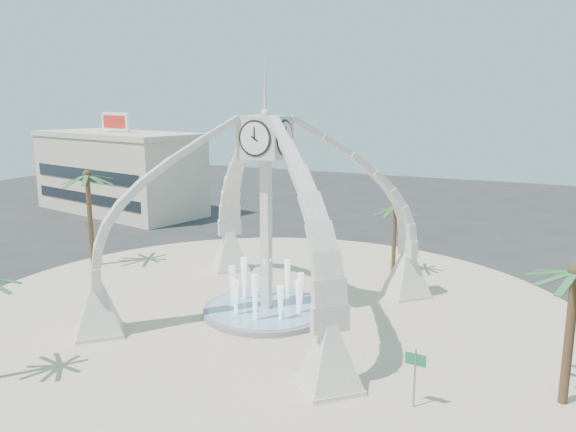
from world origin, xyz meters
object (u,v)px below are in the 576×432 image
at_px(clock_tower, 266,213).
at_px(palm_east, 576,273).
at_px(palm_north, 395,207).
at_px(street_sign, 415,367).
at_px(palm_west, 87,176).
at_px(fountain, 267,309).

bearing_deg(clock_tower, palm_east, -12.60).
xyz_separation_m(palm_north, street_sign, (6.11, -18.52, -3.36)).
relative_size(palm_east, palm_west, 0.83).
distance_m(palm_east, street_sign, 7.82).
relative_size(clock_tower, palm_north, 2.98).
bearing_deg(palm_east, fountain, 167.40).
relative_size(palm_west, palm_north, 1.38).
bearing_deg(palm_east, clock_tower, 167.40).
bearing_deg(palm_west, fountain, -9.83).
distance_m(clock_tower, street_sign, 13.81).
xyz_separation_m(palm_west, street_sign, (28.65, -10.05, -5.42)).
bearing_deg(palm_north, street_sign, -71.75).
relative_size(palm_north, street_sign, 2.22).
height_order(fountain, palm_east, palm_east).
xyz_separation_m(fountain, palm_west, (-17.65, 3.06, 7.07)).
height_order(fountain, palm_west, palm_west).
bearing_deg(fountain, street_sign, -32.45).
bearing_deg(clock_tower, palm_west, 170.17).
distance_m(clock_tower, palm_north, 12.58).
height_order(clock_tower, palm_east, clock_tower).
bearing_deg(fountain, clock_tower, -90.00).
bearing_deg(clock_tower, street_sign, -32.45).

